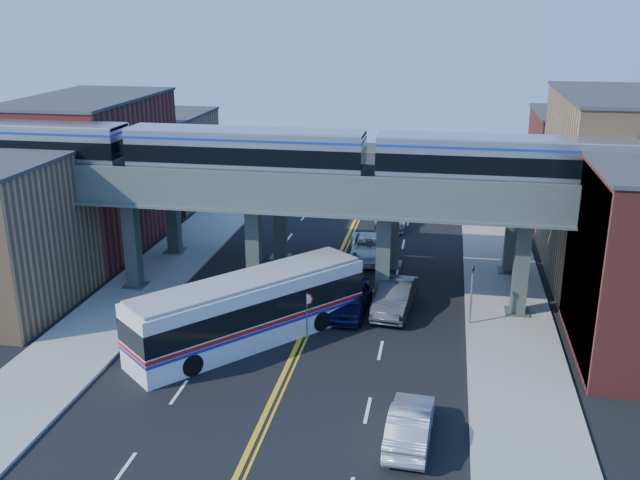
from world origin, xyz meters
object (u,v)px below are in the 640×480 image
object	(u,v)px
car_lane_b	(395,297)
car_parked_curb	(410,424)
traffic_signal	(472,288)
car_lane_a	(350,299)
transit_bus	(250,310)
car_lane_c	(369,248)
car_lane_d	(392,215)
stop_sign	(307,307)
transit_train	(245,153)

from	to	relation	value
car_lane_b	car_parked_curb	distance (m)	13.42
traffic_signal	car_lane_a	size ratio (longest dim) A/B	0.77
transit_bus	car_parked_curb	size ratio (longest dim) A/B	2.49
car_lane_b	car_parked_curb	world-z (taller)	car_lane_b
car_lane_b	car_parked_curb	size ratio (longest dim) A/B	1.12
car_lane_a	car_lane_c	distance (m)	9.82
car_lane_a	car_lane_c	xyz separation A→B (m)	(0.02, 9.82, -0.10)
car_lane_d	car_lane_c	bearing A→B (deg)	-96.22
car_lane_b	car_lane_c	size ratio (longest dim) A/B	0.95
transit_bus	car_lane_b	bearing A→B (deg)	-13.35
transit_bus	traffic_signal	bearing A→B (deg)	-29.91
traffic_signal	car_parked_curb	world-z (taller)	traffic_signal
stop_sign	car_lane_c	world-z (taller)	stop_sign
stop_sign	transit_bus	bearing A→B (deg)	-159.25
transit_bus	car_lane_b	distance (m)	9.21
traffic_signal	car_lane_d	size ratio (longest dim) A/B	0.67
car_parked_curb	stop_sign	bearing A→B (deg)	-52.77
transit_train	transit_bus	distance (m)	9.68
transit_train	traffic_signal	world-z (taller)	transit_train
car_lane_a	car_parked_curb	xyz separation A→B (m)	(4.28, -12.61, -0.10)
traffic_signal	transit_bus	distance (m)	12.52
transit_train	transit_bus	world-z (taller)	transit_train
car_lane_d	transit_bus	bearing A→B (deg)	-103.92
car_parked_curb	transit_train	bearing A→B (deg)	-49.52
car_lane_b	traffic_signal	bearing A→B (deg)	-9.99
transit_train	transit_bus	xyz separation A→B (m)	(1.72, -6.11, -7.32)
traffic_signal	car_lane_d	distance (m)	19.81
stop_sign	car_lane_d	bearing A→B (deg)	82.38
car_lane_a	traffic_signal	bearing A→B (deg)	-1.45
car_lane_b	car_lane_c	bearing A→B (deg)	111.71
car_lane_d	car_parked_curb	size ratio (longest dim) A/B	1.23
car_lane_d	car_parked_curb	bearing A→B (deg)	-83.58
transit_bus	car_lane_a	distance (m)	6.77
transit_train	transit_bus	size ratio (longest dim) A/B	3.56
traffic_signal	car_lane_d	bearing A→B (deg)	107.62
car_lane_b	transit_bus	bearing A→B (deg)	-138.38
stop_sign	car_lane_c	distance (m)	13.53
car_lane_a	car_lane_d	bearing A→B (deg)	89.82
car_lane_a	car_lane_d	world-z (taller)	car_lane_a
car_lane_a	car_parked_curb	size ratio (longest dim) A/B	1.08
stop_sign	car_lane_d	distance (m)	22.04
transit_train	car_lane_a	size ratio (longest dim) A/B	8.19
car_lane_b	car_parked_curb	bearing A→B (deg)	-76.92
transit_bus	car_lane_a	xyz separation A→B (m)	(4.84, 4.65, -0.90)
stop_sign	car_lane_a	distance (m)	4.11
car_lane_a	car_parked_curb	distance (m)	13.32
traffic_signal	car_lane_a	world-z (taller)	traffic_signal
car_parked_curb	car_lane_c	bearing A→B (deg)	-76.38
transit_train	car_lane_c	size ratio (longest dim) A/B	7.50
traffic_signal	car_lane_a	bearing A→B (deg)	175.59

